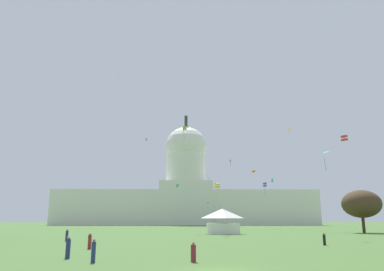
{
  "coord_description": "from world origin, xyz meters",
  "views": [
    {
      "loc": [
        -2.25,
        -23.65,
        3.17
      ],
      "look_at": [
        -0.46,
        61.28,
        22.59
      ],
      "focal_mm": 34.31,
      "sensor_mm": 36.0,
      "label": 1
    }
  ],
  "objects_px": {
    "tree_east_near": "(361,204)",
    "kite_orange_mid": "(254,171)",
    "kite_cyan_low": "(272,180)",
    "kite_black_low": "(207,203)",
    "person_black_lawn_far_left": "(324,239)",
    "person_navy_back_right": "(68,248)",
    "kite_green_mid": "(178,185)",
    "person_maroon_front_left": "(193,253)",
    "kite_blue_low": "(265,185)",
    "capitol_building": "(186,194)",
    "kite_red_mid": "(344,138)",
    "kite_pink_high": "(146,139)",
    "person_navy_mid_left": "(93,251)",
    "event_tent": "(223,221)",
    "kite_white_high": "(118,71)",
    "person_navy_deep_crowd": "(67,236)",
    "kite_lime_mid": "(185,128)",
    "kite_gold_high": "(289,130)",
    "kite_violet_mid": "(209,175)",
    "person_maroon_aisle_center": "(90,241)",
    "kite_magenta_mid": "(230,161)",
    "kite_yellow_low": "(217,186)",
    "kite_turquoise_low": "(324,156)"
  },
  "relations": [
    {
      "from": "capitol_building",
      "to": "person_navy_back_right",
      "type": "height_order",
      "value": "capitol_building"
    },
    {
      "from": "kite_green_mid",
      "to": "kite_white_high",
      "type": "bearing_deg",
      "value": -50.79
    },
    {
      "from": "person_navy_deep_crowd",
      "to": "kite_blue_low",
      "type": "height_order",
      "value": "kite_blue_low"
    },
    {
      "from": "kite_lime_mid",
      "to": "kite_gold_high",
      "type": "xyz_separation_m",
      "value": [
        42.0,
        50.6,
        12.23
      ]
    },
    {
      "from": "person_navy_back_right",
      "to": "kite_red_mid",
      "type": "distance_m",
      "value": 72.92
    },
    {
      "from": "person_navy_mid_left",
      "to": "kite_orange_mid",
      "type": "xyz_separation_m",
      "value": [
        37.8,
        133.63,
        23.28
      ]
    },
    {
      "from": "person_navy_back_right",
      "to": "kite_magenta_mid",
      "type": "bearing_deg",
      "value": 104.98
    },
    {
      "from": "person_maroon_aisle_center",
      "to": "event_tent",
      "type": "bearing_deg",
      "value": 71.19
    },
    {
      "from": "kite_violet_mid",
      "to": "tree_east_near",
      "type": "bearing_deg",
      "value": -161.67
    },
    {
      "from": "kite_black_low",
      "to": "kite_yellow_low",
      "type": "distance_m",
      "value": 92.36
    },
    {
      "from": "capitol_building",
      "to": "kite_violet_mid",
      "type": "distance_m",
      "value": 26.37
    },
    {
      "from": "kite_cyan_low",
      "to": "kite_violet_mid",
      "type": "bearing_deg",
      "value": -57.66
    },
    {
      "from": "event_tent",
      "to": "kite_white_high",
      "type": "xyz_separation_m",
      "value": [
        -28.8,
        22.02,
        44.41
      ]
    },
    {
      "from": "kite_yellow_low",
      "to": "kite_lime_mid",
      "type": "bearing_deg",
      "value": 69.22
    },
    {
      "from": "tree_east_near",
      "to": "kite_yellow_low",
      "type": "xyz_separation_m",
      "value": [
        -35.7,
        -14.03,
        2.99
      ]
    },
    {
      "from": "kite_red_mid",
      "to": "kite_turquoise_low",
      "type": "xyz_separation_m",
      "value": [
        -13.94,
        -22.54,
        -8.13
      ]
    },
    {
      "from": "person_maroon_aisle_center",
      "to": "kite_red_mid",
      "type": "distance_m",
      "value": 66.89
    },
    {
      "from": "capitol_building",
      "to": "kite_pink_high",
      "type": "bearing_deg",
      "value": -130.69
    },
    {
      "from": "capitol_building",
      "to": "kite_cyan_low",
      "type": "bearing_deg",
      "value": -69.27
    },
    {
      "from": "kite_cyan_low",
      "to": "kite_pink_high",
      "type": "relative_size",
      "value": 1.05
    },
    {
      "from": "person_maroon_front_left",
      "to": "kite_magenta_mid",
      "type": "bearing_deg",
      "value": -34.62
    },
    {
      "from": "person_maroon_front_left",
      "to": "kite_blue_low",
      "type": "xyz_separation_m",
      "value": [
        26.64,
        95.0,
        13.88
      ]
    },
    {
      "from": "capitol_building",
      "to": "kite_violet_mid",
      "type": "relative_size",
      "value": 37.8
    },
    {
      "from": "kite_orange_mid",
      "to": "kite_gold_high",
      "type": "relative_size",
      "value": 0.53
    },
    {
      "from": "person_maroon_aisle_center",
      "to": "kite_red_mid",
      "type": "height_order",
      "value": "kite_red_mid"
    },
    {
      "from": "person_maroon_front_left",
      "to": "event_tent",
      "type": "bearing_deg",
      "value": -34.05
    },
    {
      "from": "kite_gold_high",
      "to": "kite_pink_high",
      "type": "xyz_separation_m",
      "value": [
        -61.36,
        39.43,
        4.34
      ]
    },
    {
      "from": "kite_green_mid",
      "to": "capitol_building",
      "type": "bearing_deg",
      "value": 133.26
    },
    {
      "from": "kite_pink_high",
      "to": "person_navy_mid_left",
      "type": "bearing_deg",
      "value": -65.5
    },
    {
      "from": "kite_violet_mid",
      "to": "kite_green_mid",
      "type": "height_order",
      "value": "kite_violet_mid"
    },
    {
      "from": "person_maroon_aisle_center",
      "to": "person_navy_deep_crowd",
      "type": "distance_m",
      "value": 15.98
    },
    {
      "from": "kite_black_low",
      "to": "kite_orange_mid",
      "type": "bearing_deg",
      "value": 131.15
    },
    {
      "from": "capitol_building",
      "to": "kite_red_mid",
      "type": "distance_m",
      "value": 127.58
    },
    {
      "from": "tree_east_near",
      "to": "kite_orange_mid",
      "type": "bearing_deg",
      "value": 98.67
    },
    {
      "from": "kite_lime_mid",
      "to": "kite_magenta_mid",
      "type": "relative_size",
      "value": 1.52
    },
    {
      "from": "kite_black_low",
      "to": "kite_magenta_mid",
      "type": "bearing_deg",
      "value": 64.63
    },
    {
      "from": "kite_red_mid",
      "to": "kite_lime_mid",
      "type": "bearing_deg",
      "value": 48.85
    },
    {
      "from": "person_navy_back_right",
      "to": "person_navy_mid_left",
      "type": "bearing_deg",
      "value": -17.42
    },
    {
      "from": "kite_cyan_low",
      "to": "kite_black_low",
      "type": "height_order",
      "value": "kite_cyan_low"
    },
    {
      "from": "person_navy_back_right",
      "to": "kite_pink_high",
      "type": "distance_m",
      "value": 156.04
    },
    {
      "from": "kite_cyan_low",
      "to": "tree_east_near",
      "type": "bearing_deg",
      "value": 121.5
    },
    {
      "from": "person_navy_back_right",
      "to": "kite_violet_mid",
      "type": "height_order",
      "value": "kite_violet_mid"
    },
    {
      "from": "person_black_lawn_far_left",
      "to": "kite_white_high",
      "type": "height_order",
      "value": "kite_white_high"
    },
    {
      "from": "person_maroon_aisle_center",
      "to": "person_navy_back_right",
      "type": "xyz_separation_m",
      "value": [
        0.64,
        -9.7,
        0.01
      ]
    },
    {
      "from": "capitol_building",
      "to": "kite_violet_mid",
      "type": "height_order",
      "value": "capitol_building"
    },
    {
      "from": "person_black_lawn_far_left",
      "to": "person_navy_back_right",
      "type": "distance_m",
      "value": 30.95
    },
    {
      "from": "person_navy_mid_left",
      "to": "kite_magenta_mid",
      "type": "height_order",
      "value": "kite_magenta_mid"
    },
    {
      "from": "person_navy_back_right",
      "to": "kite_green_mid",
      "type": "bearing_deg",
      "value": 117.0
    },
    {
      "from": "capitol_building",
      "to": "kite_white_high",
      "type": "height_order",
      "value": "capitol_building"
    },
    {
      "from": "person_navy_deep_crowd",
      "to": "kite_green_mid",
      "type": "xyz_separation_m",
      "value": [
        13.91,
        123.0,
        18.32
      ]
    }
  ]
}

